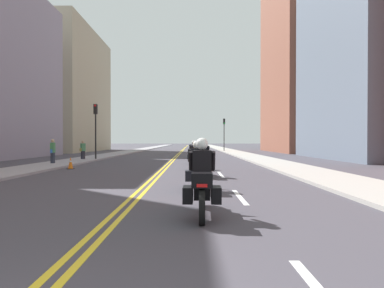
% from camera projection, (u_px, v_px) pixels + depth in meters
% --- Properties ---
extents(ground_plane, '(264.00, 264.00, 0.00)m').
position_uv_depth(ground_plane, '(182.00, 151.00, 49.00)').
color(ground_plane, '#423F48').
extents(sidewalk_left, '(2.83, 144.00, 0.12)m').
position_uv_depth(sidewalk_left, '(134.00, 151.00, 48.99)').
color(sidewalk_left, gray).
rests_on(sidewalk_left, ground).
extents(sidewalk_right, '(2.83, 144.00, 0.12)m').
position_uv_depth(sidewalk_right, '(229.00, 151.00, 49.00)').
color(sidewalk_right, '#A4A19B').
rests_on(sidewalk_right, ground).
extents(centreline_yellow_inner, '(0.12, 132.00, 0.01)m').
position_uv_depth(centreline_yellow_inner, '(181.00, 151.00, 49.00)').
color(centreline_yellow_inner, yellow).
rests_on(centreline_yellow_inner, ground).
extents(centreline_yellow_outer, '(0.12, 132.00, 0.01)m').
position_uv_depth(centreline_yellow_outer, '(182.00, 151.00, 49.00)').
color(centreline_yellow_outer, yellow).
rests_on(centreline_yellow_outer, ground).
extents(lane_dashes_white, '(0.14, 56.40, 0.01)m').
position_uv_depth(lane_dashes_white, '(206.00, 158.00, 30.00)').
color(lane_dashes_white, silver).
rests_on(lane_dashes_white, ground).
extents(building_right_1, '(9.53, 14.42, 18.77)m').
position_uv_depth(building_right_1, '(376.00, 53.00, 28.07)').
color(building_right_1, slate).
rests_on(building_right_1, ground).
extents(building_left_2, '(6.62, 18.45, 18.24)m').
position_uv_depth(building_left_2, '(73.00, 91.00, 48.33)').
color(building_left_2, tan).
rests_on(building_left_2, ground).
extents(building_right_2, '(6.62, 15.99, 26.44)m').
position_uv_depth(building_right_2, '(295.00, 60.00, 45.59)').
color(building_right_2, brown).
rests_on(building_right_2, ground).
extents(motorcycle_0, '(0.77, 2.31, 1.66)m').
position_uv_depth(motorcycle_0, '(202.00, 184.00, 6.70)').
color(motorcycle_0, black).
rests_on(motorcycle_0, ground).
extents(motorcycle_1, '(0.77, 2.26, 1.60)m').
position_uv_depth(motorcycle_1, '(197.00, 170.00, 10.28)').
color(motorcycle_1, black).
rests_on(motorcycle_1, ground).
extents(motorcycle_2, '(0.78, 2.24, 1.66)m').
position_uv_depth(motorcycle_2, '(203.00, 161.00, 14.06)').
color(motorcycle_2, black).
rests_on(motorcycle_2, ground).
extents(motorcycle_3, '(0.78, 2.21, 1.60)m').
position_uv_depth(motorcycle_3, '(195.00, 158.00, 17.67)').
color(motorcycle_3, black).
rests_on(motorcycle_3, ground).
extents(motorcycle_4, '(0.77, 2.13, 1.61)m').
position_uv_depth(motorcycle_4, '(193.00, 155.00, 21.50)').
color(motorcycle_4, black).
rests_on(motorcycle_4, ground).
extents(motorcycle_5, '(0.78, 2.23, 1.63)m').
position_uv_depth(motorcycle_5, '(198.00, 153.00, 25.01)').
color(motorcycle_5, black).
rests_on(motorcycle_5, ground).
extents(motorcycle_6, '(0.77, 2.11, 1.61)m').
position_uv_depth(motorcycle_6, '(197.00, 151.00, 29.38)').
color(motorcycle_6, black).
rests_on(motorcycle_6, ground).
extents(motorcycle_7, '(0.77, 2.29, 1.57)m').
position_uv_depth(motorcycle_7, '(197.00, 150.00, 32.64)').
color(motorcycle_7, black).
rests_on(motorcycle_7, ground).
extents(traffic_cone_0, '(0.35, 0.35, 0.68)m').
position_uv_depth(traffic_cone_0, '(70.00, 163.00, 17.90)').
color(traffic_cone_0, black).
rests_on(traffic_cone_0, ground).
extents(traffic_light_near, '(0.28, 0.38, 4.58)m').
position_uv_depth(traffic_light_near, '(95.00, 121.00, 25.91)').
color(traffic_light_near, black).
rests_on(traffic_light_near, ground).
extents(traffic_light_far, '(0.28, 0.38, 4.84)m').
position_uv_depth(traffic_light_far, '(224.00, 129.00, 46.40)').
color(traffic_light_far, black).
rests_on(traffic_light_far, ground).
extents(pedestrian_1, '(0.24, 0.49, 1.70)m').
position_uv_depth(pedestrian_1, '(53.00, 152.00, 20.85)').
color(pedestrian_1, '#252A38').
rests_on(pedestrian_1, ground).
extents(pedestrian_2, '(0.37, 0.50, 1.61)m').
position_uv_depth(pedestrian_2, '(83.00, 150.00, 25.64)').
color(pedestrian_2, '#23242D').
rests_on(pedestrian_2, ground).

